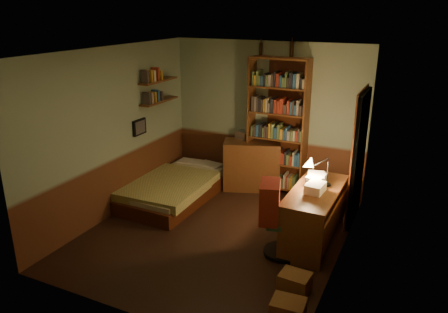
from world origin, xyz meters
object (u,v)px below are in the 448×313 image
at_px(bed, 175,181).
at_px(dresser, 252,165).
at_px(desk_lamp, 328,167).
at_px(mini_stereo, 244,135).
at_px(desk, 314,215).
at_px(cardboard_box_b, 295,283).
at_px(office_chair, 285,216).
at_px(bookshelf, 278,127).
at_px(cardboard_box_a, 288,312).

distance_m(bed, dresser, 1.40).
bearing_deg(desk_lamp, mini_stereo, 168.63).
distance_m(bed, mini_stereo, 1.49).
height_order(desk, cardboard_box_b, desk).
relative_size(mini_stereo, office_chair, 0.22).
bearing_deg(office_chair, cardboard_box_b, -78.80).
height_order(bookshelf, desk_lamp, bookshelf).
xyz_separation_m(bed, desk, (2.52, -0.43, 0.08)).
distance_m(dresser, desk, 2.04).
bearing_deg(desk, desk_lamp, 66.21).
xyz_separation_m(mini_stereo, cardboard_box_a, (1.92, -3.29, -0.82)).
relative_size(bed, bookshelf, 0.89).
xyz_separation_m(mini_stereo, desk_lamp, (1.81, -1.30, 0.11)).
xyz_separation_m(dresser, office_chair, (1.23, -1.91, 0.13)).
bearing_deg(bed, dresser, 44.69).
bearing_deg(mini_stereo, cardboard_box_b, -35.46).
bearing_deg(cardboard_box_a, bed, 140.93).
height_order(bed, bookshelf, bookshelf).
distance_m(desk, cardboard_box_b, 1.29).
relative_size(dresser, bookshelf, 0.42).
bearing_deg(office_chair, desk, 46.52).
relative_size(bookshelf, desk, 1.61).
xyz_separation_m(bed, dresser, (1.02, 0.96, 0.13)).
bearing_deg(bed, desk, -8.29).
bearing_deg(cardboard_box_a, bookshelf, 111.43).
distance_m(dresser, cardboard_box_a, 3.61).
bearing_deg(cardboard_box_b, office_chair, 117.59).
height_order(office_chair, cardboard_box_b, office_chair).
bearing_deg(desk, mini_stereo, 139.16).
bearing_deg(mini_stereo, office_chair, -33.47).
xyz_separation_m(mini_stereo, cardboard_box_b, (1.84, -2.77, -0.83)).
xyz_separation_m(dresser, desk, (1.50, -1.39, -0.05)).
height_order(mini_stereo, cardboard_box_b, mini_stereo).
distance_m(mini_stereo, bookshelf, 0.69).
relative_size(office_chair, cardboard_box_b, 3.35).
distance_m(bed, desk, 2.56).
height_order(bookshelf, desk, bookshelf).
distance_m(mini_stereo, desk, 2.36).
bearing_deg(bookshelf, office_chair, -64.87).
height_order(bookshelf, office_chair, bookshelf).
bearing_deg(desk_lamp, desk, -89.91).
bearing_deg(desk, cardboard_box_b, -84.17).
distance_m(mini_stereo, cardboard_box_b, 3.42).
distance_m(bookshelf, cardboard_box_b, 3.16).
height_order(bed, dresser, dresser).
distance_m(bed, desk_lamp, 2.72).
bearing_deg(bed, desk_lamp, -3.46).
height_order(dresser, cardboard_box_b, dresser).
distance_m(bookshelf, desk_lamp, 1.73).
bearing_deg(bookshelf, desk, -50.86).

